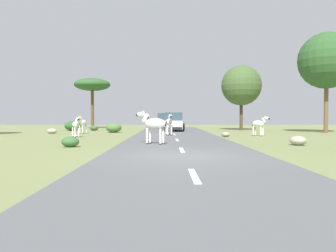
% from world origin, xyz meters
% --- Properties ---
extents(ground_plane, '(90.00, 90.00, 0.00)m').
position_xyz_m(ground_plane, '(0.00, 0.00, 0.00)').
color(ground_plane, olive).
extents(road, '(6.00, 64.00, 0.05)m').
position_xyz_m(road, '(0.07, 0.00, 0.03)').
color(road, '#56595B').
rests_on(road, ground_plane).
extents(lane_markings, '(0.16, 56.00, 0.01)m').
position_xyz_m(lane_markings, '(0.07, -1.00, 0.05)').
color(lane_markings, silver).
rests_on(lane_markings, road).
extents(zebra_0, '(0.59, 1.65, 1.56)m').
position_xyz_m(zebra_0, '(-0.35, 12.86, 0.98)').
color(zebra_0, silver).
rests_on(zebra_0, road).
extents(zebra_1, '(0.90, 1.37, 1.40)m').
position_xyz_m(zebra_1, '(-6.77, 11.49, 0.83)').
color(zebra_1, silver).
rests_on(zebra_1, ground_plane).
extents(zebra_2, '(1.64, 1.06, 1.67)m').
position_xyz_m(zebra_2, '(-1.20, 5.04, 1.04)').
color(zebra_2, silver).
rests_on(zebra_2, road).
extents(zebra_3, '(0.61, 1.55, 1.48)m').
position_xyz_m(zebra_3, '(-7.50, 16.36, 0.88)').
color(zebra_3, silver).
rests_on(zebra_3, ground_plane).
extents(zebra_4, '(1.14, 1.32, 1.46)m').
position_xyz_m(zebra_4, '(6.17, 12.71, 0.87)').
color(zebra_4, silver).
rests_on(zebra_4, ground_plane).
extents(car_0, '(2.28, 4.47, 1.74)m').
position_xyz_m(car_0, '(-0.68, 26.80, 0.85)').
color(car_0, silver).
rests_on(car_0, road).
extents(car_1, '(2.27, 4.46, 1.74)m').
position_xyz_m(car_1, '(0.17, 20.47, 0.85)').
color(car_1, silver).
rests_on(car_1, road).
extents(tree_0, '(4.82, 4.82, 8.63)m').
position_xyz_m(tree_0, '(13.23, 17.36, 6.20)').
color(tree_0, brown).
rests_on(tree_0, ground_plane).
extents(tree_1, '(4.13, 4.13, 6.68)m').
position_xyz_m(tree_1, '(7.19, 23.15, 4.60)').
color(tree_1, '#4C3823').
rests_on(tree_1, ground_plane).
extents(tree_3, '(4.28, 4.28, 5.98)m').
position_xyz_m(tree_3, '(-9.38, 28.87, 5.17)').
color(tree_3, brown).
rests_on(tree_3, ground_plane).
extents(bush_0, '(0.82, 0.73, 0.49)m').
position_xyz_m(bush_0, '(-5.03, 3.94, 0.24)').
color(bush_0, '#386633').
rests_on(bush_0, ground_plane).
extents(bush_1, '(0.86, 0.78, 0.52)m').
position_xyz_m(bush_1, '(-7.79, 22.25, 0.26)').
color(bush_1, '#425B2D').
rests_on(bush_1, ground_plane).
extents(bush_2, '(1.39, 1.25, 0.84)m').
position_xyz_m(bush_2, '(-5.20, 18.15, 0.42)').
color(bush_2, '#4C7038').
rests_on(bush_2, ground_plane).
extents(bush_3, '(1.62, 1.46, 0.97)m').
position_xyz_m(bush_3, '(-9.83, 21.92, 0.49)').
color(bush_3, '#2D5628').
rests_on(bush_3, ground_plane).
extents(rock_1, '(0.60, 0.60, 0.34)m').
position_xyz_m(rock_1, '(3.58, 11.74, 0.17)').
color(rock_1, gray).
rests_on(rock_1, ground_plane).
extents(rock_3, '(0.81, 0.83, 0.46)m').
position_xyz_m(rock_3, '(5.94, 4.86, 0.23)').
color(rock_3, '#A89E8C').
rests_on(rock_3, ground_plane).
extents(rock_4, '(0.85, 0.61, 0.43)m').
position_xyz_m(rock_4, '(-10.06, 16.42, 0.21)').
color(rock_4, '#A89E8C').
rests_on(rock_4, ground_plane).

